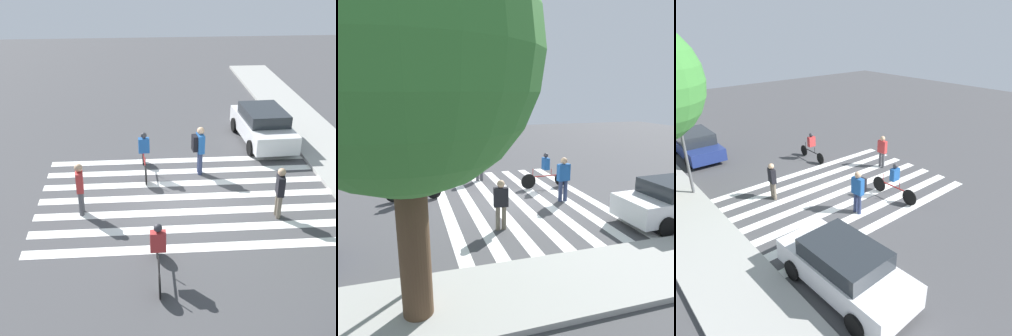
# 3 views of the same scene
# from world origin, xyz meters

# --- Properties ---
(ground_plane) EXTENTS (60.00, 60.00, 0.00)m
(ground_plane) POSITION_xyz_m (0.00, 0.00, 0.00)
(ground_plane) COLOR #444447
(sidewalk_curb) EXTENTS (36.00, 2.50, 0.14)m
(sidewalk_curb) POSITION_xyz_m (0.00, 6.25, 0.07)
(sidewalk_curb) COLOR #9E9E99
(sidewalk_curb) RESTS_ON ground_plane
(crosswalk_stripes) EXTENTS (6.36, 10.00, 0.01)m
(crosswalk_stripes) POSITION_xyz_m (-0.00, 0.00, 0.00)
(crosswalk_stripes) COLOR white
(crosswalk_stripes) RESTS_ON ground_plane
(traffic_light) EXTENTS (0.60, 0.50, 4.68)m
(traffic_light) POSITION_xyz_m (4.09, 5.20, 3.28)
(traffic_light) COLOR #515456
(traffic_light) RESTS_ON ground_plane
(pedestrian_adult_blue_shirt) EXTENTS (0.50, 0.26, 1.75)m
(pedestrian_adult_blue_shirt) POSITION_xyz_m (0.82, -3.48, 0.99)
(pedestrian_adult_blue_shirt) COLOR #4C4C51
(pedestrian_adult_blue_shirt) RESTS_ON ground_plane
(pedestrian_adult_tall_backpack) EXTENTS (0.53, 0.45, 1.84)m
(pedestrian_adult_tall_backpack) POSITION_xyz_m (-1.80, 0.63, 1.08)
(pedestrian_adult_tall_backpack) COLOR navy
(pedestrian_adult_tall_backpack) RESTS_ON ground_plane
(pedestrian_child_with_backpack) EXTENTS (0.49, 0.27, 1.69)m
(pedestrian_child_with_backpack) POSITION_xyz_m (1.47, 2.71, 0.95)
(pedestrian_child_with_backpack) COLOR #6B6051
(pedestrian_child_with_backpack) RESTS_ON ground_plane
(cyclist_far_lane) EXTENTS (2.44, 0.41, 1.65)m
(cyclist_far_lane) POSITION_xyz_m (-1.91, -1.40, 0.87)
(cyclist_far_lane) COLOR black
(cyclist_far_lane) RESTS_ON ground_plane
(cyclist_near_curb) EXTENTS (2.25, 0.40, 1.58)m
(cyclist_near_curb) POSITION_xyz_m (4.12, -1.22, 0.86)
(cyclist_near_curb) COLOR black
(cyclist_near_curb) RESTS_ON ground_plane
(car_parked_far_curb) EXTENTS (4.42, 2.09, 1.50)m
(car_parked_far_curb) POSITION_xyz_m (-4.65, 3.79, 0.77)
(car_parked_far_curb) COLOR silver
(car_parked_far_curb) RESTS_ON ground_plane
(car_parked_silver_sedan) EXTENTS (4.60, 2.04, 1.52)m
(car_parked_silver_sedan) POSITION_xyz_m (8.80, 3.63, 0.77)
(car_parked_silver_sedan) COLOR navy
(car_parked_silver_sedan) RESTS_ON ground_plane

